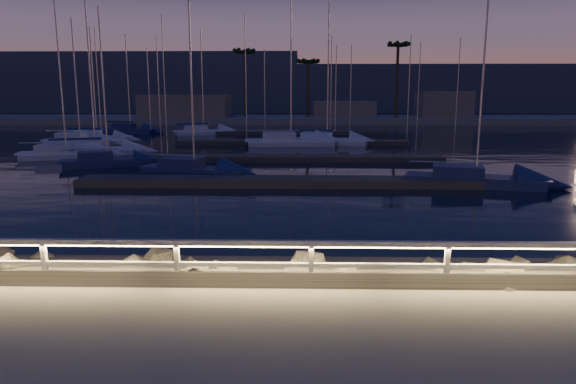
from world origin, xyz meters
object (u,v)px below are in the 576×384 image
sailboat_f (64,153)px  sailboat_i (95,137)px  sailboat_m (129,129)px  sailboat_a (106,161)px  sailboat_b (192,169)px  sailboat_e (78,140)px  sailboat_n (202,131)px  sailboat_j (93,150)px  guard_rail (263,253)px  sailboat_c (472,178)px  sailboat_k (325,140)px  sailboat_g (288,141)px

sailboat_f → sailboat_i: bearing=89.3°
sailboat_f → sailboat_m: 25.00m
sailboat_a → sailboat_b: sailboat_b is taller
sailboat_e → sailboat_n: sailboat_n is taller
sailboat_f → sailboat_m: bearing=84.3°
sailboat_j → guard_rail: bearing=-82.4°
sailboat_n → sailboat_j: bearing=-126.9°
sailboat_n → sailboat_f: bearing=-129.1°
sailboat_b → sailboat_e: bearing=146.6°
sailboat_i → sailboat_j: (4.36, -11.55, 0.01)m
sailboat_j → sailboat_n: size_ratio=1.05×
sailboat_b → sailboat_c: size_ratio=0.93×
sailboat_e → sailboat_n: (9.43, 12.36, -0.01)m
sailboat_b → sailboat_n: 30.85m
sailboat_f → sailboat_m: sailboat_m is taller
sailboat_c → sailboat_n: bearing=136.4°
sailboat_k → sailboat_n: sailboat_k is taller
sailboat_f → sailboat_j: (1.40, 1.98, 0.02)m
sailboat_a → sailboat_m: bearing=85.0°
sailboat_c → sailboat_f: 28.97m
guard_rail → sailboat_a: 25.89m
sailboat_k → sailboat_m: (-23.33, 13.64, 0.01)m
guard_rail → sailboat_c: sailboat_c is taller
sailboat_g → sailboat_e: bearing=175.9°
sailboat_f → sailboat_k: (20.11, 11.16, 0.02)m
sailboat_k → sailboat_a: bearing=-125.2°
sailboat_a → sailboat_c: 23.10m
sailboat_j → sailboat_n: (4.82, 20.46, -0.01)m
sailboat_j → sailboat_m: sailboat_j is taller
sailboat_b → sailboat_e: 23.19m
sailboat_n → sailboat_k: bearing=-62.7°
sailboat_b → sailboat_j: size_ratio=0.90×
sailboat_g → sailboat_a: bearing=-133.8°
sailboat_m → sailboat_k: bearing=-18.6°
sailboat_e → sailboat_f: sailboat_e is taller
sailboat_a → sailboat_e: size_ratio=0.89×
sailboat_a → sailboat_m: (-7.96, 29.01, 0.03)m
sailboat_e → sailboat_k: (23.33, 1.08, -0.00)m
sailboat_a → sailboat_e: (-7.96, 14.30, 0.03)m
sailboat_m → sailboat_n: 9.72m
sailboat_a → sailboat_k: (15.37, 15.38, 0.03)m
sailboat_c → sailboat_e: (-30.09, 20.92, 0.03)m
sailboat_k → sailboat_n: (-13.90, 11.28, -0.01)m
guard_rail → sailboat_b: bearing=106.4°
sailboat_m → sailboat_n: sailboat_n is taller
sailboat_e → sailboat_f: 10.58m
sailboat_c → sailboat_j: (-25.47, 12.82, 0.03)m
sailboat_i → sailboat_k: 23.20m
sailboat_g → sailboat_m: size_ratio=1.23×
sailboat_i → sailboat_n: 12.79m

